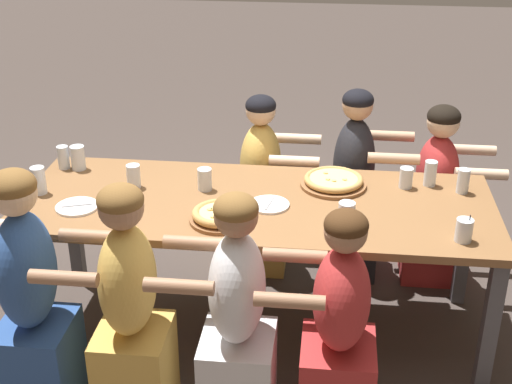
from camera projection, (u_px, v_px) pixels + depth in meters
name	position (u px, v px, depth m)	size (l,w,h in m)	color
ground_plane	(256.00, 327.00, 3.87)	(18.00, 18.00, 0.00)	#423833
dining_table	(256.00, 215.00, 3.57)	(2.36, 0.89, 0.77)	brown
pizza_board_main	(220.00, 215.00, 3.33)	(0.29, 0.29, 0.06)	brown
pizza_board_second	(333.00, 181.00, 3.68)	(0.34, 0.34, 0.05)	brown
empty_plate_a	(269.00, 205.00, 3.49)	(0.20, 0.20, 0.02)	white
empty_plate_b	(77.00, 207.00, 3.47)	(0.21, 0.21, 0.02)	white
cocktail_glass_blue	(464.00, 231.00, 3.16)	(0.08, 0.08, 0.13)	silver
drinking_glass_a	(125.00, 217.00, 3.25)	(0.08, 0.08, 0.14)	silver
drinking_glass_b	(205.00, 181.00, 3.63)	(0.07, 0.07, 0.12)	silver
drinking_glass_c	(406.00, 179.00, 3.66)	(0.07, 0.07, 0.11)	silver
drinking_glass_d	(78.00, 158.00, 3.86)	(0.08, 0.08, 0.13)	silver
drinking_glass_e	(63.00, 158.00, 3.87)	(0.06, 0.06, 0.13)	silver
drinking_glass_f	(39.00, 182.00, 3.59)	(0.07, 0.07, 0.14)	silver
drinking_glass_g	(134.00, 178.00, 3.66)	(0.07, 0.07, 0.12)	silver
drinking_glass_h	(463.00, 182.00, 3.60)	(0.06, 0.06, 0.13)	silver
drinking_glass_i	(430.00, 173.00, 3.67)	(0.06, 0.06, 0.13)	silver
drinking_glass_j	(346.00, 217.00, 3.23)	(0.08, 0.08, 0.15)	silver
diner_far_right	(434.00, 202.00, 4.15)	(0.51, 0.40, 1.08)	#B22D2D
diner_near_midright	(338.00, 335.00, 3.02)	(0.51, 0.40, 1.08)	#B22D2D
diner_far_midright	(353.00, 193.00, 4.19)	(0.51, 0.40, 1.15)	#232328
diner_near_midleft	(130.00, 313.00, 3.10)	(0.51, 0.40, 1.14)	gold
diner_near_center	(237.00, 323.00, 3.05)	(0.51, 0.40, 1.12)	silver
diner_near_left	(30.00, 302.00, 3.13)	(0.51, 0.40, 1.18)	#2D5193
diner_far_center	(261.00, 192.00, 4.25)	(0.51, 0.40, 1.10)	gold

